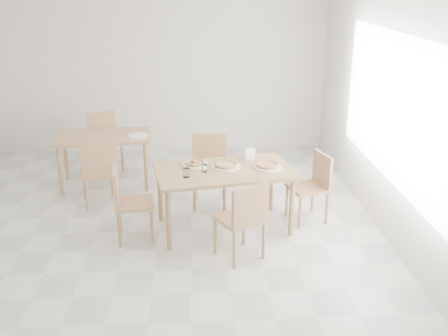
{
  "coord_description": "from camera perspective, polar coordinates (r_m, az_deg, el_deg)",
  "views": [
    {
      "loc": [
        0.82,
        -5.16,
        2.88
      ],
      "look_at": [
        1.15,
        0.49,
        0.77
      ],
      "focal_mm": 42.0,
      "sensor_mm": 36.0,
      "label": 1
    }
  ],
  "objects": [
    {
      "name": "pizza_pepperoni",
      "position": [
        6.17,
        -3.18,
        0.58
      ],
      "size": [
        0.25,
        0.25,
        0.03
      ],
      "rotation": [
        0.0,
        0.0,
        -0.02
      ],
      "color": "tan",
      "rests_on": "plate_pepperoni"
    },
    {
      "name": "chair_back_s",
      "position": [
        6.9,
        -13.46,
        -0.19
      ],
      "size": [
        0.54,
        0.54,
        0.88
      ],
      "rotation": [
        0.0,
        0.0,
        3.42
      ],
      "color": "tan",
      "rests_on": "ground"
    },
    {
      "name": "chair_south",
      "position": [
        5.46,
        2.19,
        -5.24
      ],
      "size": [
        0.59,
        0.59,
        0.88
      ],
      "rotation": [
        0.0,
        0.0,
        3.65
      ],
      "color": "tan",
      "rests_on": "ground"
    },
    {
      "name": "napkin_holder",
      "position": [
        6.34,
        2.84,
        1.5
      ],
      "size": [
        0.14,
        0.09,
        0.14
      ],
      "rotation": [
        0.0,
        0.0,
        0.24
      ],
      "color": "silver",
      "rests_on": "main_table"
    },
    {
      "name": "chair_back_n",
      "position": [
        8.31,
        -12.88,
        3.34
      ],
      "size": [
        0.56,
        0.56,
        0.87
      ],
      "rotation": [
        0.0,
        0.0,
        0.41
      ],
      "color": "tan",
      "rests_on": "ground"
    },
    {
      "name": "pizza_margherita",
      "position": [
        6.11,
        4.74,
        0.33
      ],
      "size": [
        0.29,
        0.29,
        0.03
      ],
      "rotation": [
        0.0,
        0.0,
        -0.12
      ],
      "color": "tan",
      "rests_on": "plate_margherita"
    },
    {
      "name": "tumbler_b",
      "position": [
        5.82,
        -4.12,
        -0.5
      ],
      "size": [
        0.08,
        0.08,
        0.1
      ],
      "primitive_type": "cylinder",
      "color": "white",
      "rests_on": "main_table"
    },
    {
      "name": "plate_mushroom",
      "position": [
        6.11,
        0.19,
        0.17
      ],
      "size": [
        0.33,
        0.33,
        0.02
      ],
      "primitive_type": "cylinder",
      "color": "white",
      "rests_on": "main_table"
    },
    {
      "name": "fork_a",
      "position": [
        5.84,
        3.82,
        -0.92
      ],
      "size": [
        0.03,
        0.2,
        0.01
      ],
      "primitive_type": "cube",
      "rotation": [
        0.0,
        0.0,
        0.06
      ],
      "color": "silver",
      "rests_on": "main_table"
    },
    {
      "name": "chair_east",
      "position": [
        6.45,
        9.73,
        -1.54
      ],
      "size": [
        0.52,
        0.52,
        0.85
      ],
      "rotation": [
        0.0,
        0.0,
        -1.3
      ],
      "color": "tan",
      "rests_on": "ground"
    },
    {
      "name": "room",
      "position": [
        6.03,
        17.89,
        6.26
      ],
      "size": [
        7.28,
        7.0,
        7.0
      ],
      "color": "silver",
      "rests_on": "ground"
    },
    {
      "name": "fork_b",
      "position": [
        5.72,
        -2.82,
        -1.36
      ],
      "size": [
        0.03,
        0.16,
        0.01
      ],
      "primitive_type": "cube",
      "rotation": [
        0.0,
        0.0,
        -0.1
      ],
      "color": "silver",
      "rests_on": "main_table"
    },
    {
      "name": "tumbler_a",
      "position": [
        5.96,
        -2.15,
        -0.0
      ],
      "size": [
        0.07,
        0.07,
        0.09
      ],
      "primitive_type": "cylinder",
      "color": "white",
      "rests_on": "main_table"
    },
    {
      "name": "plate_pepperoni",
      "position": [
        6.18,
        -3.17,
        0.37
      ],
      "size": [
        0.32,
        0.32,
        0.02
      ],
      "primitive_type": "cylinder",
      "color": "white",
      "rests_on": "main_table"
    },
    {
      "name": "pizza_mushroom",
      "position": [
        6.1,
        0.19,
        0.38
      ],
      "size": [
        0.34,
        0.34,
        0.03
      ],
      "rotation": [
        0.0,
        0.0,
        0.28
      ],
      "color": "tan",
      "rests_on": "plate_mushroom"
    },
    {
      "name": "plate_margherita",
      "position": [
        6.12,
        4.73,
        0.13
      ],
      "size": [
        0.33,
        0.33,
        0.02
      ],
      "primitive_type": "cylinder",
      "color": "white",
      "rests_on": "main_table"
    },
    {
      "name": "chair_north",
      "position": [
        6.84,
        -1.6,
        0.36
      ],
      "size": [
        0.47,
        0.47,
        0.91
      ],
      "rotation": [
        0.0,
        0.0,
        -0.04
      ],
      "color": "tan",
      "rests_on": "ground"
    },
    {
      "name": "main_table",
      "position": [
        6.07,
        0.0,
        -0.86
      ],
      "size": [
        1.69,
        1.15,
        0.75
      ],
      "rotation": [
        0.0,
        0.0,
        0.18
      ],
      "color": "#A47B54",
      "rests_on": "ground"
    },
    {
      "name": "second_table",
      "position": [
        7.54,
        -12.99,
        2.76
      ],
      "size": [
        1.36,
        0.85,
        0.75
      ],
      "rotation": [
        0.0,
        0.0,
        0.09
      ],
      "color": "tan",
      "rests_on": "ground"
    },
    {
      "name": "chair_west",
      "position": [
        5.99,
        -10.53,
        -3.3
      ],
      "size": [
        0.47,
        0.47,
        0.87
      ],
      "rotation": [
        0.0,
        0.0,
        1.69
      ],
      "color": "tan",
      "rests_on": "ground"
    },
    {
      "name": "plate_empty",
      "position": [
        7.36,
        -9.34,
        3.47
      ],
      "size": [
        0.27,
        0.27,
        0.02
      ],
      "primitive_type": "cylinder",
      "color": "white",
      "rests_on": "second_table"
    }
  ]
}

